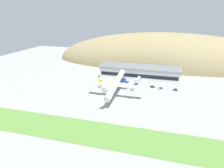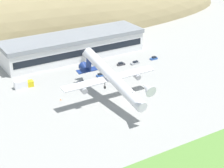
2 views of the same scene
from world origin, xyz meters
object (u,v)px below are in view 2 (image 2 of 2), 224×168
object	(u,v)px
cargo_airplane	(111,77)
service_car_3	(135,63)
service_car_2	(154,58)
traffic_cone_0	(61,99)
service_car_1	(101,75)
fuel_truck	(23,84)
terminal_building	(74,45)
service_car_0	(121,64)
jetway_0	(91,59)

from	to	relation	value
cargo_airplane	service_car_3	size ratio (longest dim) A/B	10.56
service_car_2	traffic_cone_0	xyz separation A→B (m)	(-57.53, -16.26, -0.33)
service_car_1	service_car_2	world-z (taller)	service_car_2
fuel_truck	cargo_airplane	bearing A→B (deg)	-48.81
traffic_cone_0	terminal_building	bearing A→B (deg)	57.51
fuel_truck	service_car_2	bearing A→B (deg)	-1.95
cargo_airplane	terminal_building	bearing A→B (deg)	80.23
service_car_2	service_car_3	xyz separation A→B (m)	(-11.35, -0.24, -0.01)
service_car_0	service_car_2	distance (m)	18.11
service_car_2	service_car_0	bearing A→B (deg)	173.48
jetway_0	traffic_cone_0	size ratio (longest dim) A/B	21.93
service_car_0	service_car_2	size ratio (longest dim) A/B	1.00
jetway_0	service_car_0	size ratio (longest dim) A/B	3.27
service_car_0	terminal_building	bearing A→B (deg)	123.23
service_car_1	traffic_cone_0	size ratio (longest dim) A/B	7.52
jetway_0	service_car_3	world-z (taller)	jetway_0
cargo_airplane	service_car_3	bearing A→B (deg)	41.91
terminal_building	jetway_0	distance (m)	16.54
cargo_airplane	service_car_2	distance (m)	49.61
jetway_0	service_car_1	size ratio (longest dim) A/B	2.92
jetway_0	fuel_truck	bearing A→B (deg)	-171.77
service_car_0	service_car_3	world-z (taller)	service_car_3
service_car_0	fuel_truck	bearing A→B (deg)	179.77
service_car_0	service_car_2	world-z (taller)	service_car_2
jetway_0	fuel_truck	world-z (taller)	jetway_0
service_car_1	service_car_3	bearing A→B (deg)	10.72
fuel_truck	service_car_3	bearing A→B (deg)	-2.60
service_car_0	service_car_3	distance (m)	7.03
cargo_airplane	fuel_truck	bearing A→B (deg)	131.19
cargo_airplane	service_car_3	distance (m)	40.64
service_car_0	service_car_1	size ratio (longest dim) A/B	0.89
service_car_1	fuel_truck	bearing A→B (deg)	168.94
jetway_0	cargo_airplane	world-z (taller)	cargo_airplane
service_car_1	fuel_truck	distance (m)	34.04
fuel_truck	traffic_cone_0	world-z (taller)	fuel_truck
service_car_1	traffic_cone_0	world-z (taller)	service_car_1
jetway_0	fuel_truck	distance (m)	35.46
cargo_airplane	service_car_1	xyz separation A→B (m)	(8.10, 22.39, -9.29)
terminal_building	fuel_truck	bearing A→B (deg)	-147.81
service_car_3	traffic_cone_0	world-z (taller)	service_car_3
jetway_0	service_car_1	world-z (taller)	jetway_0
service_car_1	traffic_cone_0	distance (m)	27.58
jetway_0	cargo_airplane	xyz separation A→B (m)	(-9.71, -33.98, 5.90)
service_car_0	service_car_1	distance (m)	16.00
traffic_cone_0	cargo_airplane	bearing A→B (deg)	-31.87
terminal_building	service_car_2	xyz separation A→B (m)	(32.13, -23.63, -5.90)
jetway_0	service_car_1	bearing A→B (deg)	-97.93
terminal_building	traffic_cone_0	size ratio (longest dim) A/B	124.16
jetway_0	service_car_2	size ratio (longest dim) A/B	3.27
terminal_building	cargo_airplane	bearing A→B (deg)	-99.77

